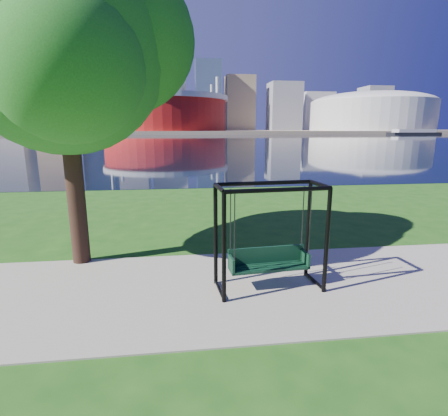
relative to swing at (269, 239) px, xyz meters
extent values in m
plane|color=#1E5114|center=(-0.60, 0.57, -1.05)|extent=(900.00, 900.00, 0.00)
cube|color=#9E937F|center=(-0.60, 0.07, -1.04)|extent=(120.00, 4.00, 0.03)
cube|color=black|center=(-0.60, 102.57, -1.04)|extent=(900.00, 180.00, 0.02)
cube|color=#937F60|center=(-0.60, 306.57, -0.05)|extent=(900.00, 228.00, 2.00)
cylinder|color=maroon|center=(-10.60, 235.57, 11.95)|extent=(80.00, 80.00, 22.00)
cylinder|color=silver|center=(-10.60, 235.57, 21.45)|extent=(83.00, 83.00, 3.00)
cylinder|color=silver|center=(22.31, 254.57, 16.95)|extent=(2.00, 2.00, 32.00)
cylinder|color=silver|center=(-43.51, 254.57, 16.95)|extent=(2.00, 2.00, 32.00)
cylinder|color=silver|center=(-43.51, 216.57, 16.95)|extent=(2.00, 2.00, 32.00)
cylinder|color=silver|center=(22.31, 216.57, 16.95)|extent=(2.00, 2.00, 32.00)
cylinder|color=beige|center=(134.40, 235.57, 10.95)|extent=(84.00, 84.00, 20.00)
ellipsoid|color=beige|center=(134.40, 235.57, 19.95)|extent=(84.00, 84.00, 15.12)
cube|color=gray|center=(-140.60, 310.57, 31.95)|extent=(28.00, 28.00, 62.00)
cube|color=#998466|center=(-100.60, 300.57, 44.95)|extent=(26.00, 26.00, 88.00)
cube|color=slate|center=(-70.60, 325.57, 48.45)|extent=(30.00, 24.00, 95.00)
cube|color=gray|center=(-40.60, 305.57, 36.95)|extent=(24.00, 24.00, 72.00)
cube|color=silver|center=(-10.60, 335.57, 40.95)|extent=(32.00, 28.00, 80.00)
cube|color=slate|center=(24.40, 310.57, 29.95)|extent=(22.00, 22.00, 58.00)
cube|color=#998466|center=(54.40, 325.57, 24.95)|extent=(26.00, 26.00, 48.00)
cube|color=gray|center=(94.40, 315.57, 21.95)|extent=(28.00, 24.00, 42.00)
cube|color=silver|center=(134.40, 340.57, 18.95)|extent=(30.00, 26.00, 36.00)
cube|color=gray|center=(184.40, 320.57, 20.95)|extent=(24.00, 24.00, 40.00)
cube|color=#998466|center=(224.40, 335.57, 16.95)|extent=(26.00, 26.00, 32.00)
sphere|color=#998466|center=(-100.60, 300.57, 92.45)|extent=(10.00, 10.00, 10.00)
cylinder|color=black|center=(-0.98, -0.53, 0.02)|extent=(0.09, 0.09, 2.14)
cylinder|color=black|center=(1.06, -0.36, 0.02)|extent=(0.09, 0.09, 2.14)
cylinder|color=black|center=(-1.05, 0.31, 0.02)|extent=(0.09, 0.09, 2.14)
cylinder|color=black|center=(0.99, 0.47, 0.02)|extent=(0.09, 0.09, 2.14)
cylinder|color=black|center=(0.04, -0.44, 1.08)|extent=(2.05, 0.25, 0.08)
cylinder|color=black|center=(-0.03, 0.39, 1.08)|extent=(2.05, 0.25, 0.08)
cylinder|color=black|center=(-1.02, -0.11, 1.08)|extent=(0.15, 0.84, 0.08)
cylinder|color=black|center=(-1.02, -0.11, -0.98)|extent=(0.13, 0.84, 0.07)
cylinder|color=black|center=(1.02, 0.06, 1.08)|extent=(0.15, 0.84, 0.08)
cylinder|color=black|center=(1.02, 0.06, -0.98)|extent=(0.13, 0.84, 0.07)
cube|color=black|center=(0.00, -0.03, -0.59)|extent=(1.66, 0.55, 0.06)
cube|color=black|center=(-0.01, 0.15, -0.38)|extent=(1.63, 0.18, 0.35)
cube|color=black|center=(-0.78, -0.09, -0.46)|extent=(0.08, 0.42, 0.32)
cube|color=black|center=(0.79, 0.04, -0.46)|extent=(0.08, 0.42, 0.32)
cylinder|color=#2B2B2F|center=(-0.75, -0.26, 0.36)|extent=(0.02, 0.02, 1.35)
cylinder|color=#2B2B2F|center=(0.78, -0.13, 0.36)|extent=(0.02, 0.02, 1.35)
cylinder|color=#2B2B2F|center=(-0.78, 0.08, 0.36)|extent=(0.02, 0.02, 1.35)
cylinder|color=#2B2B2F|center=(0.75, 0.21, 0.36)|extent=(0.02, 0.02, 1.35)
cylinder|color=black|center=(-4.21, 1.98, 1.01)|extent=(0.41, 0.41, 4.13)
sphere|color=#22621C|center=(-4.21, 1.98, 3.83)|extent=(4.51, 4.51, 4.51)
sphere|color=#22621C|center=(-2.99, 2.55, 4.20)|extent=(3.38, 3.38, 3.38)
sphere|color=#22621C|center=(-3.83, 0.95, 3.36)|extent=(3.00, 3.00, 3.00)
sphere|color=#22621C|center=(-4.77, 3.11, 4.58)|extent=(3.19, 3.19, 3.19)
cube|color=black|center=(132.12, 182.91, -0.43)|extent=(30.37, 9.64, 1.20)
cube|color=silver|center=(132.12, 182.91, 1.06)|extent=(24.30, 7.81, 1.80)
camera|label=1|loc=(-1.74, -6.53, 2.17)|focal=28.00mm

